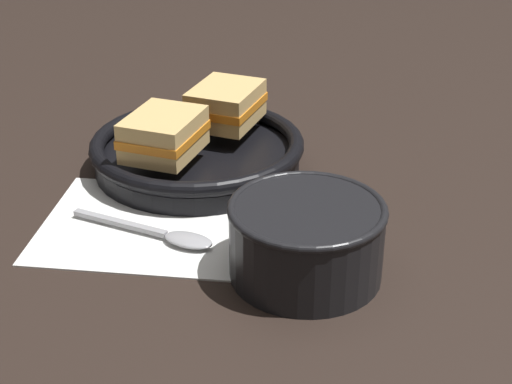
% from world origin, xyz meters
% --- Properties ---
extents(ground_plane, '(4.00, 4.00, 0.00)m').
position_xyz_m(ground_plane, '(0.00, 0.00, 0.00)').
color(ground_plane, black).
extents(napkin, '(0.25, 0.22, 0.00)m').
position_xyz_m(napkin, '(-0.08, 0.01, 0.00)').
color(napkin, white).
rests_on(napkin, ground_plane).
extents(soup_bowl, '(0.15, 0.15, 0.08)m').
position_xyz_m(soup_bowl, '(0.08, -0.08, 0.04)').
color(soup_bowl, black).
rests_on(soup_bowl, ground_plane).
extents(spoon, '(0.15, 0.09, 0.01)m').
position_xyz_m(spoon, '(-0.05, -0.02, 0.01)').
color(spoon, '#9E9EA3').
rests_on(spoon, napkin).
extents(skillet, '(0.26, 0.26, 0.04)m').
position_xyz_m(skillet, '(-0.03, 0.15, 0.02)').
color(skillet, black).
rests_on(skillet, ground_plane).
extents(sandwich_near_left, '(0.11, 0.12, 0.05)m').
position_xyz_m(sandwich_near_left, '(0.01, 0.19, 0.06)').
color(sandwich_near_left, '#DBB26B').
rests_on(sandwich_near_left, skillet).
extents(sandwich_near_right, '(0.10, 0.12, 0.05)m').
position_xyz_m(sandwich_near_right, '(-0.06, 0.11, 0.06)').
color(sandwich_near_right, '#DBB26B').
rests_on(sandwich_near_right, skillet).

